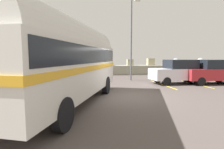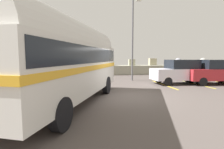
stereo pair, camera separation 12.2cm
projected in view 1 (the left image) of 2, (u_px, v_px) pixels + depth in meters
ground at (127, 97)px, 9.14m from camera, size 32.00×26.00×0.02m
breakwater at (100, 69)px, 20.67m from camera, size 31.36×2.11×2.44m
vintage_coach at (66, 57)px, 7.37m from camera, size 5.23×8.88×3.70m
parked_car_nearest at (178, 71)px, 13.54m from camera, size 4.15×1.82×1.86m
parked_car_middle at (212, 72)px, 13.38m from camera, size 4.18×1.89×1.86m
lamp_post at (132, 36)px, 15.20m from camera, size 0.65×0.68×6.95m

